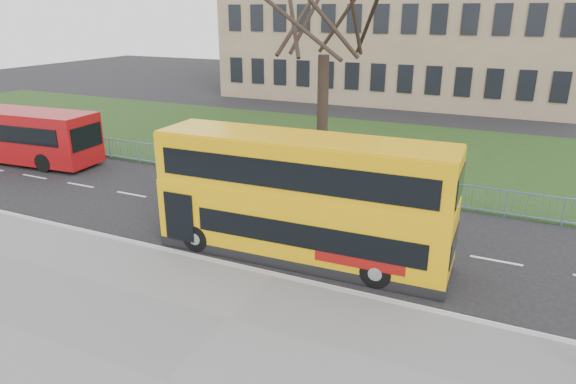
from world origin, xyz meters
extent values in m
plane|color=black|center=(0.00, 0.00, 0.00)|extent=(120.00, 120.00, 0.00)
cube|color=slate|center=(0.00, -6.75, 0.06)|extent=(80.00, 10.50, 0.12)
cube|color=#99999C|center=(0.00, -1.55, 0.07)|extent=(80.00, 0.20, 0.14)
cube|color=#1C3312|center=(0.00, 14.30, 0.04)|extent=(80.00, 15.40, 0.08)
cube|color=#887156|center=(-5.00, 35.00, 7.00)|extent=(30.00, 15.00, 14.00)
cube|color=#F1B00A|center=(0.15, 0.17, 1.20)|extent=(9.48, 2.53, 1.75)
cube|color=#F1B00A|center=(0.15, 0.17, 2.22)|extent=(9.48, 2.53, 0.30)
cube|color=#F1B00A|center=(0.15, 0.17, 3.16)|extent=(9.43, 2.49, 1.57)
cube|color=black|center=(0.72, -0.95, 1.27)|extent=(7.26, 0.27, 0.76)
cube|color=black|center=(0.18, -0.94, 3.08)|extent=(8.65, 0.31, 0.85)
cylinder|color=black|center=(-3.18, -0.95, 0.47)|extent=(0.94, 0.28, 0.93)
cylinder|color=black|center=(2.91, -0.76, 0.47)|extent=(0.94, 0.28, 0.93)
cube|color=#9B0E10|center=(-18.56, 4.12, 1.47)|extent=(10.59, 3.15, 2.56)
cylinder|color=black|center=(-15.17, 3.28, 0.47)|extent=(0.97, 0.32, 0.95)
camera|label=1|loc=(6.17, -13.79, 7.62)|focal=32.00mm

